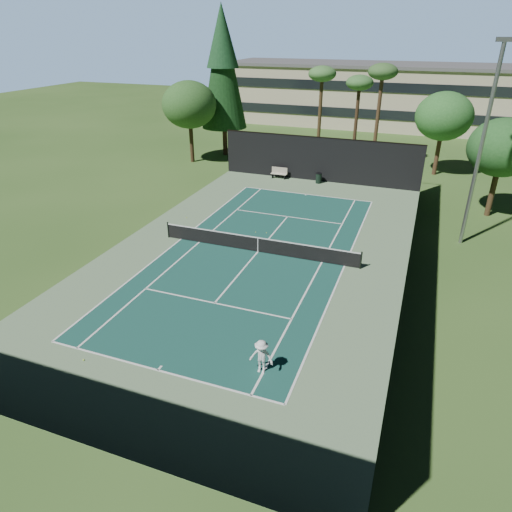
# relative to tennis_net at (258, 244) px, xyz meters

# --- Properties ---
(ground) EXTENTS (160.00, 160.00, 0.00)m
(ground) POSITION_rel_tennis_net_xyz_m (0.00, 0.00, -0.56)
(ground) COLOR #345921
(ground) RESTS_ON ground
(apron_slab) EXTENTS (18.00, 32.00, 0.01)m
(apron_slab) POSITION_rel_tennis_net_xyz_m (0.00, 0.00, -0.55)
(apron_slab) COLOR #65865D
(apron_slab) RESTS_ON ground
(court_surface) EXTENTS (10.97, 23.77, 0.01)m
(court_surface) POSITION_rel_tennis_net_xyz_m (0.00, 0.00, -0.55)
(court_surface) COLOR #16493F
(court_surface) RESTS_ON ground
(court_lines) EXTENTS (11.07, 23.87, 0.01)m
(court_lines) POSITION_rel_tennis_net_xyz_m (0.00, 0.00, -0.54)
(court_lines) COLOR white
(court_lines) RESTS_ON ground
(tennis_net) EXTENTS (12.90, 0.10, 1.10)m
(tennis_net) POSITION_rel_tennis_net_xyz_m (0.00, 0.00, 0.00)
(tennis_net) COLOR black
(tennis_net) RESTS_ON ground
(fence) EXTENTS (18.04, 32.05, 4.03)m
(fence) POSITION_rel_tennis_net_xyz_m (0.00, 0.06, 1.45)
(fence) COLOR black
(fence) RESTS_ON ground
(player) EXTENTS (1.02, 0.62, 1.54)m
(player) POSITION_rel_tennis_net_xyz_m (4.02, -10.45, 0.21)
(player) COLOR white
(player) RESTS_ON ground
(tennis_ball_a) EXTENTS (0.07, 0.07, 0.07)m
(tennis_ball_a) POSITION_rel_tennis_net_xyz_m (-3.29, -12.44, -0.52)
(tennis_ball_a) COLOR #CEF237
(tennis_ball_a) RESTS_ON ground
(tennis_ball_b) EXTENTS (0.06, 0.06, 0.06)m
(tennis_ball_b) POSITION_rel_tennis_net_xyz_m (-0.46, 2.96, -0.53)
(tennis_ball_b) COLOR #DAED35
(tennis_ball_b) RESTS_ON ground
(tennis_ball_c) EXTENTS (0.06, 0.06, 0.06)m
(tennis_ball_c) POSITION_rel_tennis_net_xyz_m (-1.20, 2.84, -0.53)
(tennis_ball_c) COLOR #D4EE36
(tennis_ball_c) RESTS_ON ground
(tennis_ball_d) EXTENTS (0.07, 0.07, 0.07)m
(tennis_ball_d) POSITION_rel_tennis_net_xyz_m (-6.96, 3.53, -0.52)
(tennis_ball_d) COLOR #CFEF36
(tennis_ball_d) RESTS_ON ground
(park_bench) EXTENTS (1.50, 0.45, 1.02)m
(park_bench) POSITION_rel_tennis_net_xyz_m (-3.61, 15.52, -0.01)
(park_bench) COLOR beige
(park_bench) RESTS_ON ground
(trash_bin) EXTENTS (0.56, 0.56, 0.95)m
(trash_bin) POSITION_rel_tennis_net_xyz_m (0.21, 15.34, -0.08)
(trash_bin) COLOR black
(trash_bin) RESTS_ON ground
(pine_tree) EXTENTS (4.80, 4.80, 15.00)m
(pine_tree) POSITION_rel_tennis_net_xyz_m (-12.00, 22.00, 9.00)
(pine_tree) COLOR #442A1D
(pine_tree) RESTS_ON ground
(palm_a) EXTENTS (2.80, 2.80, 9.32)m
(palm_a) POSITION_rel_tennis_net_xyz_m (-2.00, 24.00, 7.63)
(palm_a) COLOR #49351F
(palm_a) RESTS_ON ground
(palm_b) EXTENTS (2.80, 2.80, 8.42)m
(palm_b) POSITION_rel_tennis_net_xyz_m (1.50, 26.00, 6.80)
(palm_b) COLOR #402B1B
(palm_b) RESTS_ON ground
(palm_c) EXTENTS (2.80, 2.80, 9.77)m
(palm_c) POSITION_rel_tennis_net_xyz_m (4.00, 23.00, 8.05)
(palm_c) COLOR #4D3521
(palm_c) RESTS_ON ground
(decid_tree_a) EXTENTS (5.12, 5.12, 7.62)m
(decid_tree_a) POSITION_rel_tennis_net_xyz_m (10.00, 22.00, 4.86)
(decid_tree_a) COLOR #4F3522
(decid_tree_a) RESTS_ON ground
(decid_tree_b) EXTENTS (4.80, 4.80, 7.14)m
(decid_tree_b) POSITION_rel_tennis_net_xyz_m (14.00, 12.00, 4.52)
(decid_tree_b) COLOR #4D3721
(decid_tree_b) RESTS_ON ground
(decid_tree_c) EXTENTS (5.44, 5.44, 8.09)m
(decid_tree_c) POSITION_rel_tennis_net_xyz_m (-14.00, 18.00, 5.21)
(decid_tree_c) COLOR #442F1D
(decid_tree_c) RESTS_ON ground
(campus_building) EXTENTS (40.50, 12.50, 8.30)m
(campus_building) POSITION_rel_tennis_net_xyz_m (0.00, 45.98, 3.65)
(campus_building) COLOR beige
(campus_building) RESTS_ON ground
(light_pole) EXTENTS (0.90, 0.25, 12.22)m
(light_pole) POSITION_rel_tennis_net_xyz_m (12.00, 6.00, 5.90)
(light_pole) COLOR #95979D
(light_pole) RESTS_ON ground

